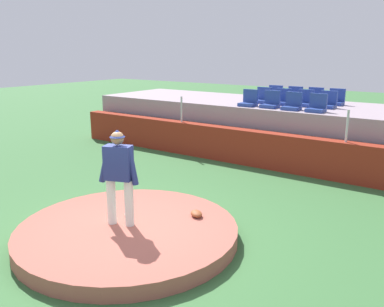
{
  "coord_description": "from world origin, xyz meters",
  "views": [
    {
      "loc": [
        4.75,
        -4.75,
        3.23
      ],
      "look_at": [
        0.0,
        1.95,
        1.15
      ],
      "focal_mm": 38.29,
      "sensor_mm": 36.0,
      "label": 1
    }
  ],
  "objects_px": {
    "fielding_glove": "(196,214)",
    "stadium_chair_1": "(271,102)",
    "stadium_chair_4": "(263,98)",
    "pitcher": "(119,171)",
    "stadium_chair_6": "(305,101)",
    "stadium_chair_11": "(336,100)",
    "stadium_chair_2": "(292,104)",
    "stadium_chair_5": "(283,100)",
    "stadium_chair_8": "(274,96)",
    "stadium_chair_3": "(317,106)",
    "baseball": "(126,214)",
    "stadium_chair_10": "(315,98)",
    "stadium_chair_7": "(328,103)",
    "stadium_chair_0": "(249,101)",
    "stadium_chair_9": "(294,97)"
  },
  "relations": [
    {
      "from": "baseball",
      "to": "fielding_glove",
      "type": "distance_m",
      "value": 1.3
    },
    {
      "from": "baseball",
      "to": "stadium_chair_4",
      "type": "distance_m",
      "value": 7.32
    },
    {
      "from": "baseball",
      "to": "stadium_chair_3",
      "type": "bearing_deg",
      "value": 77.7
    },
    {
      "from": "stadium_chair_6",
      "to": "stadium_chair_7",
      "type": "bearing_deg",
      "value": -179.49
    },
    {
      "from": "stadium_chair_0",
      "to": "stadium_chair_1",
      "type": "distance_m",
      "value": 0.71
    },
    {
      "from": "stadium_chair_8",
      "to": "stadium_chair_2",
      "type": "bearing_deg",
      "value": 127.13
    },
    {
      "from": "stadium_chair_6",
      "to": "stadium_chair_2",
      "type": "bearing_deg",
      "value": 89.64
    },
    {
      "from": "stadium_chair_9",
      "to": "stadium_chair_10",
      "type": "distance_m",
      "value": 0.68
    },
    {
      "from": "stadium_chair_4",
      "to": "stadium_chair_11",
      "type": "xyz_separation_m",
      "value": [
        2.09,
        0.86,
        0.0
      ]
    },
    {
      "from": "stadium_chair_10",
      "to": "stadium_chair_5",
      "type": "bearing_deg",
      "value": 53.14
    },
    {
      "from": "fielding_glove",
      "to": "stadium_chair_2",
      "type": "relative_size",
      "value": 0.6
    },
    {
      "from": "stadium_chair_0",
      "to": "stadium_chair_1",
      "type": "height_order",
      "value": "same"
    },
    {
      "from": "fielding_glove",
      "to": "stadium_chair_4",
      "type": "distance_m",
      "value": 6.8
    },
    {
      "from": "stadium_chair_2",
      "to": "stadium_chair_11",
      "type": "bearing_deg",
      "value": -111.1
    },
    {
      "from": "pitcher",
      "to": "stadium_chair_6",
      "type": "height_order",
      "value": "stadium_chair_6"
    },
    {
      "from": "pitcher",
      "to": "stadium_chair_1",
      "type": "distance_m",
      "value": 6.58
    },
    {
      "from": "baseball",
      "to": "stadium_chair_11",
      "type": "bearing_deg",
      "value": 80.5
    },
    {
      "from": "stadium_chair_0",
      "to": "stadium_chair_4",
      "type": "xyz_separation_m",
      "value": [
        0.01,
        0.94,
        0.0
      ]
    },
    {
      "from": "stadium_chair_1",
      "to": "stadium_chair_2",
      "type": "distance_m",
      "value": 0.7
    },
    {
      "from": "stadium_chair_5",
      "to": "stadium_chair_8",
      "type": "bearing_deg",
      "value": -53.02
    },
    {
      "from": "stadium_chair_7",
      "to": "stadium_chair_11",
      "type": "distance_m",
      "value": 0.86
    },
    {
      "from": "fielding_glove",
      "to": "stadium_chair_6",
      "type": "bearing_deg",
      "value": -47.78
    },
    {
      "from": "stadium_chair_2",
      "to": "stadium_chair_9",
      "type": "relative_size",
      "value": 1.0
    },
    {
      "from": "stadium_chair_7",
      "to": "stadium_chair_8",
      "type": "bearing_deg",
      "value": -22.63
    },
    {
      "from": "stadium_chair_6",
      "to": "stadium_chair_10",
      "type": "distance_m",
      "value": 0.88
    },
    {
      "from": "stadium_chair_4",
      "to": "stadium_chair_5",
      "type": "xyz_separation_m",
      "value": [
        0.71,
        -0.05,
        0.0
      ]
    },
    {
      "from": "stadium_chair_6",
      "to": "pitcher",
      "type": "bearing_deg",
      "value": 86.37
    },
    {
      "from": "fielding_glove",
      "to": "stadium_chair_8",
      "type": "bearing_deg",
      "value": -37.57
    },
    {
      "from": "fielding_glove",
      "to": "stadium_chair_1",
      "type": "xyz_separation_m",
      "value": [
        -1.12,
        5.51,
        1.42
      ]
    },
    {
      "from": "stadium_chair_0",
      "to": "stadium_chair_2",
      "type": "xyz_separation_m",
      "value": [
        1.4,
        -0.0,
        0.0
      ]
    },
    {
      "from": "stadium_chair_1",
      "to": "stadium_chair_6",
      "type": "bearing_deg",
      "value": -128.19
    },
    {
      "from": "pitcher",
      "to": "baseball",
      "type": "height_order",
      "value": "pitcher"
    },
    {
      "from": "fielding_glove",
      "to": "stadium_chair_5",
      "type": "bearing_deg",
      "value": -41.62
    },
    {
      "from": "pitcher",
      "to": "stadium_chair_5",
      "type": "xyz_separation_m",
      "value": [
        -0.22,
        7.4,
        0.49
      ]
    },
    {
      "from": "baseball",
      "to": "stadium_chair_7",
      "type": "height_order",
      "value": "stadium_chair_7"
    },
    {
      "from": "stadium_chair_4",
      "to": "stadium_chair_5",
      "type": "distance_m",
      "value": 0.71
    },
    {
      "from": "baseball",
      "to": "stadium_chair_1",
      "type": "xyz_separation_m",
      "value": [
        -0.05,
        6.25,
        1.43
      ]
    },
    {
      "from": "stadium_chair_9",
      "to": "stadium_chair_10",
      "type": "xyz_separation_m",
      "value": [
        0.68,
        0.03,
        0.0
      ]
    },
    {
      "from": "stadium_chair_3",
      "to": "stadium_chair_11",
      "type": "height_order",
      "value": "same"
    },
    {
      "from": "pitcher",
      "to": "stadium_chair_3",
      "type": "height_order",
      "value": "stadium_chair_3"
    },
    {
      "from": "stadium_chair_3",
      "to": "stadium_chair_5",
      "type": "height_order",
      "value": "same"
    },
    {
      "from": "stadium_chair_1",
      "to": "stadium_chair_5",
      "type": "xyz_separation_m",
      "value": [
        0.01,
        0.84,
        0.0
      ]
    },
    {
      "from": "stadium_chair_2",
      "to": "stadium_chair_9",
      "type": "height_order",
      "value": "same"
    },
    {
      "from": "baseball",
      "to": "stadium_chair_10",
      "type": "distance_m",
      "value": 8.18
    },
    {
      "from": "stadium_chair_10",
      "to": "stadium_chair_2",
      "type": "bearing_deg",
      "value": 89.52
    },
    {
      "from": "stadium_chair_2",
      "to": "stadium_chair_3",
      "type": "bearing_deg",
      "value": -179.97
    },
    {
      "from": "stadium_chair_4",
      "to": "stadium_chair_11",
      "type": "bearing_deg",
      "value": -157.52
    },
    {
      "from": "stadium_chair_4",
      "to": "stadium_chair_10",
      "type": "xyz_separation_m",
      "value": [
        1.41,
        0.88,
        0.0
      ]
    },
    {
      "from": "fielding_glove",
      "to": "stadium_chair_2",
      "type": "xyz_separation_m",
      "value": [
        -0.42,
        5.45,
        1.42
      ]
    },
    {
      "from": "stadium_chair_3",
      "to": "stadium_chair_8",
      "type": "height_order",
      "value": "same"
    }
  ]
}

